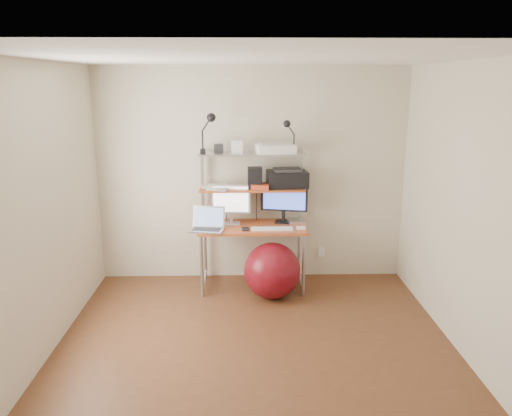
% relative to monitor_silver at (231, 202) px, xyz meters
% --- Properties ---
extents(room, '(3.60, 3.60, 3.60)m').
position_rel_monitor_silver_xyz_m(room, '(0.24, -1.52, 0.25)').
color(room, brown).
rests_on(room, ground).
extents(computer_desk, '(1.20, 0.60, 1.57)m').
position_rel_monitor_silver_xyz_m(computer_desk, '(0.24, -0.02, -0.05)').
color(computer_desk, '#C75326').
rests_on(computer_desk, ground).
extents(desktop, '(1.20, 0.60, 0.00)m').
position_rel_monitor_silver_xyz_m(desktop, '(0.24, -0.08, -0.26)').
color(desktop, '#C75326').
rests_on(desktop, computer_desk).
extents(mid_shelf, '(1.18, 0.34, 0.00)m').
position_rel_monitor_silver_xyz_m(mid_shelf, '(0.24, 0.05, 0.15)').
color(mid_shelf, '#C75326').
rests_on(mid_shelf, computer_desk).
extents(top_shelf, '(1.18, 0.34, 0.00)m').
position_rel_monitor_silver_xyz_m(top_shelf, '(0.24, 0.05, 0.55)').
color(top_shelf, '#A6A6AB').
rests_on(top_shelf, computer_desk).
extents(floor, '(3.60, 3.60, 0.00)m').
position_rel_monitor_silver_xyz_m(floor, '(0.24, -1.52, -1.00)').
color(floor, brown).
rests_on(floor, ground).
extents(wall_outlet, '(0.08, 0.01, 0.12)m').
position_rel_monitor_silver_xyz_m(wall_outlet, '(1.09, 0.26, -0.70)').
color(wall_outlet, white).
rests_on(wall_outlet, room).
extents(monitor_silver, '(0.44, 0.16, 0.49)m').
position_rel_monitor_silver_xyz_m(monitor_silver, '(0.00, 0.00, 0.00)').
color(monitor_silver, '#B8B8BD').
rests_on(monitor_silver, desktop).
extents(monitor_black, '(0.53, 0.19, 0.54)m').
position_rel_monitor_silver_xyz_m(monitor_black, '(0.61, 0.06, 0.01)').
color(monitor_black, black).
rests_on(monitor_black, desktop).
extents(laptop, '(0.40, 0.35, 0.31)m').
position_rel_monitor_silver_xyz_m(laptop, '(-0.25, -0.21, -0.21)').
color(laptop, silver).
rests_on(laptop, desktop).
extents(keyboard, '(0.46, 0.14, 0.01)m').
position_rel_monitor_silver_xyz_m(keyboard, '(0.45, -0.22, -0.26)').
color(keyboard, white).
rests_on(keyboard, desktop).
extents(mouse, '(0.10, 0.06, 0.03)m').
position_rel_monitor_silver_xyz_m(mouse, '(0.78, -0.22, -0.25)').
color(mouse, white).
rests_on(mouse, desktop).
extents(mac_mini, '(0.22, 0.22, 0.04)m').
position_rel_monitor_silver_xyz_m(mac_mini, '(0.75, 0.03, -0.24)').
color(mac_mini, silver).
rests_on(mac_mini, desktop).
extents(phone, '(0.08, 0.14, 0.01)m').
position_rel_monitor_silver_xyz_m(phone, '(0.16, -0.22, -0.26)').
color(phone, black).
rests_on(phone, desktop).
extents(printer, '(0.47, 0.34, 0.21)m').
position_rel_monitor_silver_xyz_m(printer, '(0.64, 0.09, 0.25)').
color(printer, black).
rests_on(printer, mid_shelf).
extents(nas_cube, '(0.16, 0.16, 0.23)m').
position_rel_monitor_silver_xyz_m(nas_cube, '(0.27, 0.04, 0.27)').
color(nas_cube, black).
rests_on(nas_cube, mid_shelf).
extents(red_box, '(0.23, 0.18, 0.06)m').
position_rel_monitor_silver_xyz_m(red_box, '(0.34, -0.03, 0.18)').
color(red_box, '#B33B1C').
rests_on(red_box, mid_shelf).
extents(scanner, '(0.46, 0.34, 0.11)m').
position_rel_monitor_silver_xyz_m(scanner, '(0.50, 0.03, 0.60)').
color(scanner, white).
rests_on(scanner, top_shelf).
extents(box_white, '(0.13, 0.11, 0.14)m').
position_rel_monitor_silver_xyz_m(box_white, '(0.07, 0.02, 0.62)').
color(box_white, white).
rests_on(box_white, top_shelf).
extents(box_grey, '(0.11, 0.11, 0.09)m').
position_rel_monitor_silver_xyz_m(box_grey, '(-0.13, 0.08, 0.60)').
color(box_grey, '#2E2E30').
rests_on(box_grey, top_shelf).
extents(clip_lamp_left, '(0.18, 0.10, 0.44)m').
position_rel_monitor_silver_xyz_m(clip_lamp_left, '(-0.22, -0.04, 0.87)').
color(clip_lamp_left, black).
rests_on(clip_lamp_left, top_shelf).
extents(clip_lamp_right, '(0.14, 0.08, 0.36)m').
position_rel_monitor_silver_xyz_m(clip_lamp_right, '(0.64, 0.01, 0.81)').
color(clip_lamp_right, black).
rests_on(clip_lamp_right, top_shelf).
extents(exercise_ball, '(0.62, 0.62, 0.62)m').
position_rel_monitor_silver_xyz_m(exercise_ball, '(0.45, -0.37, -0.69)').
color(exercise_ball, maroon).
rests_on(exercise_ball, floor).
extents(paper_stack, '(0.41, 0.40, 0.02)m').
position_rel_monitor_silver_xyz_m(paper_stack, '(-0.16, 0.05, 0.16)').
color(paper_stack, white).
rests_on(paper_stack, mid_shelf).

